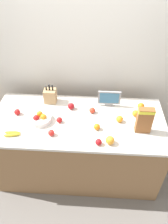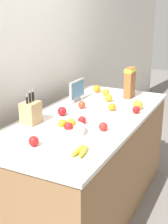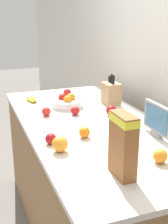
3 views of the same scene
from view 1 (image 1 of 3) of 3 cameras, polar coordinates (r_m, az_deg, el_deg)
ground_plane at (r=3.13m, az=-1.31°, el=-14.09°), size 14.00×14.00×0.00m
wall_back at (r=2.76m, az=-0.58°, el=13.69°), size 9.00×0.06×2.60m
counter at (r=2.78m, az=-1.45°, el=-8.78°), size 1.96×0.89×0.89m
knife_block at (r=2.69m, az=-8.80°, el=4.23°), size 0.14×0.12×0.28m
small_monitor at (r=2.60m, az=6.61°, el=3.63°), size 0.27×0.03×0.20m
cereal_box at (r=2.30m, az=15.54°, el=-1.88°), size 0.16×0.07×0.30m
fruit_bowl at (r=2.47m, az=-11.35°, el=-1.63°), size 0.25×0.25×0.10m
banana_bunch at (r=2.40m, az=-18.25°, el=-5.40°), size 0.18×0.09×0.03m
apple_middle at (r=2.42m, az=-6.46°, el=-2.08°), size 0.06×0.06×0.06m
apple_by_knife_block at (r=2.18m, az=3.84°, el=-7.85°), size 0.07×0.07×0.07m
apple_rightmost at (r=2.62m, az=-17.04°, el=-0.01°), size 0.07×0.07×0.07m
apple_rear at (r=2.29m, az=-8.55°, el=-5.41°), size 0.07×0.07×0.07m
apple_near_bananas at (r=2.53m, az=2.16°, el=0.43°), size 0.07×0.07×0.07m
apple_front at (r=2.58m, az=-3.39°, el=1.54°), size 0.08×0.08×0.08m
orange_back_center at (r=2.66m, az=14.67°, el=1.50°), size 0.08×0.08×0.08m
orange_mid_left at (r=2.44m, az=9.28°, el=-1.87°), size 0.08×0.08×0.08m
orange_front_right at (r=2.55m, az=13.29°, el=-0.36°), size 0.07×0.07×0.07m
orange_by_cereal at (r=2.19m, az=6.82°, el=-7.34°), size 0.09×0.09×0.09m
orange_mid_right at (r=2.33m, az=3.39°, el=-3.89°), size 0.07×0.07×0.07m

